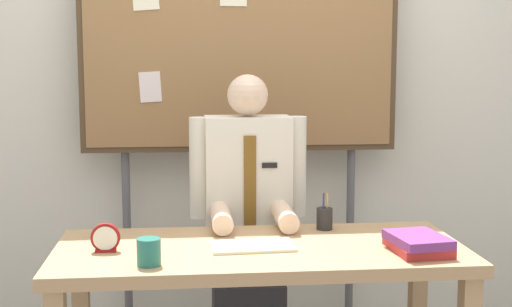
{
  "coord_description": "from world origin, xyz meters",
  "views": [
    {
      "loc": [
        -0.29,
        -2.75,
        1.49
      ],
      "look_at": [
        0.0,
        0.17,
        1.1
      ],
      "focal_mm": 49.97,
      "sensor_mm": 36.0,
      "label": 1
    }
  ],
  "objects": [
    {
      "name": "book_stack",
      "position": [
        0.6,
        -0.15,
        0.79
      ],
      "size": [
        0.22,
        0.3,
        0.07
      ],
      "color": "#B22D2D",
      "rests_on": "desk"
    },
    {
      "name": "bulletin_board",
      "position": [
        -0.0,
        1.01,
        1.54
      ],
      "size": [
        1.67,
        0.09,
        2.12
      ],
      "color": "#4C3823",
      "rests_on": "ground_plane"
    },
    {
      "name": "pen_holder",
      "position": [
        0.31,
        0.25,
        0.8
      ],
      "size": [
        0.07,
        0.07,
        0.16
      ],
      "color": "#262626",
      "rests_on": "desk"
    },
    {
      "name": "desk",
      "position": [
        0.0,
        0.0,
        0.65
      ],
      "size": [
        1.63,
        0.71,
        0.75
      ],
      "color": "tan",
      "rests_on": "ground_plane"
    },
    {
      "name": "back_wall",
      "position": [
        0.0,
        1.21,
        1.35
      ],
      "size": [
        6.4,
        0.08,
        2.7
      ],
      "primitive_type": "cube",
      "color": "silver",
      "rests_on": "ground_plane"
    },
    {
      "name": "desk_clock",
      "position": [
        -0.6,
        -0.03,
        0.8
      ],
      "size": [
        0.11,
        0.04,
        0.11
      ],
      "color": "maroon",
      "rests_on": "desk"
    },
    {
      "name": "open_notebook",
      "position": [
        -0.03,
        -0.02,
        0.76
      ],
      "size": [
        0.34,
        0.21,
        0.01
      ],
      "primitive_type": "cube",
      "rotation": [
        0.0,
        0.0,
        0.06
      ],
      "color": "#F4EFCC",
      "rests_on": "desk"
    },
    {
      "name": "coffee_mug",
      "position": [
        -0.43,
        -0.23,
        0.8
      ],
      "size": [
        0.09,
        0.09,
        0.1
      ],
      "primitive_type": "cylinder",
      "color": "#267266",
      "rests_on": "desk"
    },
    {
      "name": "person",
      "position": [
        0.0,
        0.55,
        0.66
      ],
      "size": [
        0.55,
        0.56,
        1.42
      ],
      "color": "#2D2D33",
      "rests_on": "ground_plane"
    }
  ]
}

